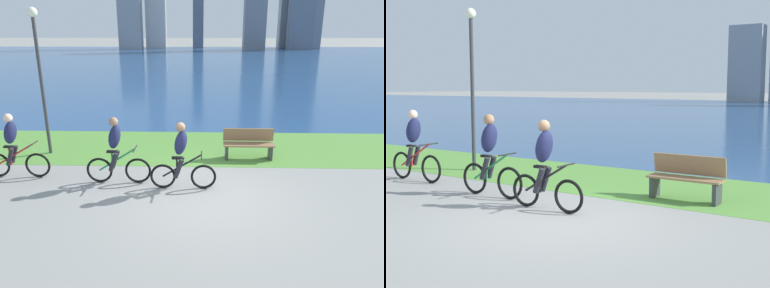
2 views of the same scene
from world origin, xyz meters
TOP-DOWN VIEW (x-y plane):
  - ground_plane at (0.00, 0.00)m, footprint 300.00×300.00m
  - grass_strip_bayside at (0.00, 3.61)m, footprint 120.00×3.50m
  - cyclist_lead at (-0.59, 0.47)m, footprint 1.60×0.52m
  - cyclist_trailing at (-2.23, 0.76)m, footprint 1.63×0.52m
  - cyclist_distant_rear at (-4.95, 1.04)m, footprint 1.73×0.52m
  - bench_near_path at (1.27, 2.64)m, footprint 1.50×0.47m
  - lamppost_tall at (-4.86, 2.91)m, footprint 0.28×0.28m

SIDE VIEW (x-z plane):
  - ground_plane at x=0.00m, z-range 0.00..0.00m
  - grass_strip_bayside at x=0.00m, z-range 0.00..0.01m
  - bench_near_path at x=1.27m, z-range 0.00..0.90m
  - cyclist_lead at x=-0.59m, z-range 0.00..1.66m
  - cyclist_trailing at x=-2.23m, z-range -0.01..1.69m
  - cyclist_distant_rear at x=-4.95m, z-range -0.01..1.69m
  - lamppost_tall at x=-4.86m, z-range 0.63..4.92m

